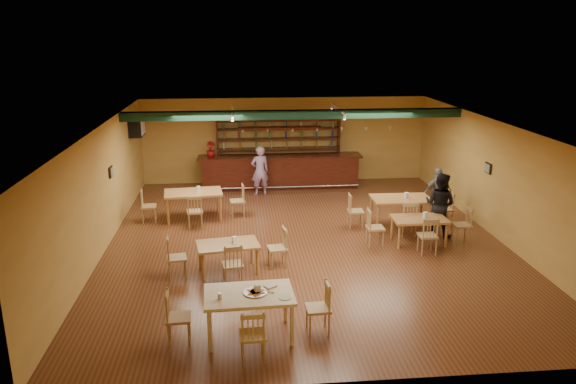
{
  "coord_description": "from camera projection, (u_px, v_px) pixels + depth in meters",
  "views": [
    {
      "loc": [
        -1.68,
        -13.2,
        5.18
      ],
      "look_at": [
        -0.39,
        0.6,
        1.15
      ],
      "focal_mm": 34.32,
      "sensor_mm": 36.0,
      "label": 1
    }
  ],
  "objects": [
    {
      "name": "back_bar_hutch",
      "position": [
        279.0,
        151.0,
        19.41
      ],
      "size": [
        4.33,
        0.4,
        2.28
      ],
      "primitive_type": "cube",
      "color": "#35120A",
      "rests_on": "ground"
    },
    {
      "name": "ac_unit",
      "position": [
        137.0,
        127.0,
        17.15
      ],
      "size": [
        0.34,
        0.7,
        0.48
      ],
      "primitive_type": "cube",
      "color": "silver",
      "rests_on": "wall_left"
    },
    {
      "name": "floor",
      "position": [
        305.0,
        241.0,
        14.22
      ],
      "size": [
        12.0,
        12.0,
        0.0
      ],
      "primitive_type": "plane",
      "color": "#592B19",
      "rests_on": "ground"
    },
    {
      "name": "track_rail_left",
      "position": [
        233.0,
        110.0,
        16.49
      ],
      "size": [
        0.05,
        2.5,
        0.05
      ],
      "primitive_type": "cube",
      "color": "silver",
      "rests_on": "ceiling"
    },
    {
      "name": "picture_left",
      "position": [
        111.0,
        172.0,
        14.26
      ],
      "size": [
        0.04,
        0.34,
        0.28
      ],
      "primitive_type": "cube",
      "color": "black",
      "rests_on": "wall_left"
    },
    {
      "name": "patron_bar",
      "position": [
        260.0,
        171.0,
        18.04
      ],
      "size": [
        0.67,
        0.53,
        1.63
      ],
      "primitive_type": "imported",
      "rotation": [
        0.0,
        0.0,
        3.4
      ],
      "color": "#9154B6",
      "rests_on": "ground"
    },
    {
      "name": "pizza_server",
      "position": [
        265.0,
        290.0,
        9.6
      ],
      "size": [
        0.32,
        0.25,
        0.0
      ],
      "primitive_type": "cube",
      "rotation": [
        0.0,
        0.0,
        -0.59
      ],
      "color": "silver",
      "rests_on": "pizza_tray"
    },
    {
      "name": "dining_table_a",
      "position": [
        194.0,
        205.0,
        15.8
      ],
      "size": [
        1.72,
        1.14,
        0.81
      ],
      "primitive_type": "cube",
      "rotation": [
        0.0,
        0.0,
        0.11
      ],
      "color": "#AB7A3D",
      "rests_on": "ground"
    },
    {
      "name": "bar_counter",
      "position": [
        280.0,
        172.0,
        18.97
      ],
      "size": [
        5.6,
        0.85,
        1.13
      ],
      "primitive_type": "cube",
      "color": "#35120A",
      "rests_on": "ground"
    },
    {
      "name": "parmesan_shaker",
      "position": [
        220.0,
        296.0,
        9.31
      ],
      "size": [
        0.08,
        0.08,
        0.11
      ],
      "primitive_type": "cylinder",
      "rotation": [
        0.0,
        0.0,
        0.04
      ],
      "color": "#EAE5C6",
      "rests_on": "near_table"
    },
    {
      "name": "track_rail_right",
      "position": [
        338.0,
        109.0,
        16.78
      ],
      "size": [
        0.05,
        2.5,
        0.05
      ],
      "primitive_type": "cube",
      "color": "silver",
      "rests_on": "ceiling"
    },
    {
      "name": "patron_right_a",
      "position": [
        440.0,
        204.0,
        14.41
      ],
      "size": [
        1.04,
        1.03,
        1.7
      ],
      "primitive_type": "imported",
      "rotation": [
        0.0,
        0.0,
        2.38
      ],
      "color": "black",
      "rests_on": "ground"
    },
    {
      "name": "dining_table_c",
      "position": [
        228.0,
        258.0,
        12.29
      ],
      "size": [
        1.46,
        1.01,
        0.68
      ],
      "primitive_type": "cube",
      "rotation": [
        0.0,
        0.0,
        0.16
      ],
      "color": "#AB7A3D",
      "rests_on": "ground"
    },
    {
      "name": "picture_right",
      "position": [
        488.0,
        168.0,
        14.67
      ],
      "size": [
        0.04,
        0.34,
        0.28
      ],
      "primitive_type": "cube",
      "color": "black",
      "rests_on": "wall_right"
    },
    {
      "name": "dining_table_d",
      "position": [
        419.0,
        231.0,
        13.96
      ],
      "size": [
        1.36,
        0.82,
        0.68
      ],
      "primitive_type": "cube",
      "rotation": [
        0.0,
        0.0,
        -0.0
      ],
      "color": "#AB7A3D",
      "rests_on": "ground"
    },
    {
      "name": "ceiling_beam",
      "position": [
        294.0,
        114.0,
        16.1
      ],
      "size": [
        10.0,
        0.3,
        0.25
      ],
      "primitive_type": "cube",
      "color": "black",
      "rests_on": "ceiling"
    },
    {
      "name": "near_table",
      "position": [
        249.0,
        315.0,
        9.65
      ],
      "size": [
        1.59,
        1.06,
        0.83
      ],
      "primitive_type": "cube",
      "rotation": [
        0.0,
        0.0,
        0.04
      ],
      "color": "beige",
      "rests_on": "ground"
    },
    {
      "name": "patron_right_b",
      "position": [
        438.0,
        193.0,
        15.87
      ],
      "size": [
        0.89,
        0.45,
        1.46
      ],
      "primitive_type": "imported",
      "rotation": [
        0.0,
        0.0,
        3.26
      ],
      "color": "gray",
      "rests_on": "ground"
    },
    {
      "name": "dining_table_b",
      "position": [
        400.0,
        212.0,
        15.23
      ],
      "size": [
        1.62,
        0.99,
        0.81
      ],
      "primitive_type": "cube",
      "rotation": [
        0.0,
        0.0,
        -0.01
      ],
      "color": "#AB7A3D",
      "rests_on": "ground"
    },
    {
      "name": "side_plate",
      "position": [
        285.0,
        297.0,
        9.37
      ],
      "size": [
        0.23,
        0.23,
        0.01
      ],
      "primitive_type": "cylinder",
      "rotation": [
        0.0,
        0.0,
        0.04
      ],
      "color": "white",
      "rests_on": "near_table"
    },
    {
      "name": "napkin_stack",
      "position": [
        270.0,
        286.0,
        9.77
      ],
      "size": [
        0.25,
        0.24,
        0.03
      ],
      "primitive_type": "cube",
      "rotation": [
        0.0,
        0.0,
        0.6
      ],
      "color": "white",
      "rests_on": "near_table"
    },
    {
      "name": "pizza_tray",
      "position": [
        255.0,
        293.0,
        9.54
      ],
      "size": [
        0.44,
        0.44,
        0.01
      ],
      "primitive_type": "cylinder",
      "rotation": [
        0.0,
        0.0,
        -0.11
      ],
      "color": "silver",
      "rests_on": "near_table"
    },
    {
      "name": "poinsettia",
      "position": [
        211.0,
        149.0,
        18.52
      ],
      "size": [
        0.38,
        0.38,
        0.53
      ],
      "primitive_type": "imported",
      "rotation": [
        0.0,
        0.0,
        0.35
      ],
      "color": "maroon",
      "rests_on": "bar_counter"
    }
  ]
}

